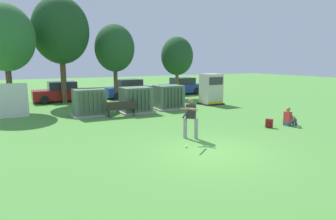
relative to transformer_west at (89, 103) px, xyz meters
name	(u,v)px	position (x,y,z in m)	size (l,w,h in m)	color
ground_plane	(208,151)	(2.30, -9.13, -0.79)	(96.00, 96.00, 0.00)	#51933D
transformer_west	(89,103)	(0.00, 0.00, 0.00)	(2.10, 1.70, 1.62)	#9E9B93
transformer_mid_west	(136,100)	(2.86, -0.32, 0.00)	(2.10, 1.70, 1.62)	#9E9B93
transformer_mid_east	(169,97)	(5.38, -0.04, 0.00)	(2.10, 1.70, 1.62)	#9E9B93
generator_enclosure	(211,89)	(9.21, 0.37, 0.35)	(1.60, 1.40, 2.30)	#262626
park_bench	(122,108)	(1.63, -1.21, -0.25)	(1.82, 0.50, 0.92)	#2D2823
batter	(191,116)	(2.63, -7.35, 0.19)	(1.29, 1.35, 1.74)	gray
sports_ball	(186,146)	(1.82, -8.38, -0.74)	(0.09, 0.09, 0.09)	white
seated_spectator	(289,118)	(8.48, -7.48, -0.41)	(0.73, 0.55, 0.96)	#384C75
backpack	(269,123)	(7.20, -7.38, -0.57)	(0.35, 0.38, 0.44)	maroon
tree_left	(5,38)	(-4.23, 3.97, 3.92)	(3.59, 3.59, 6.86)	#4C3828
tree_center_left	(61,31)	(-0.57, 6.05, 4.69)	(4.18, 4.18, 7.98)	brown
tree_center_right	(115,48)	(3.60, 6.16, 3.48)	(3.26, 3.26, 6.22)	brown
tree_right	(177,56)	(8.78, 4.90, 2.86)	(2.78, 2.78, 5.31)	brown
parked_car_leftmost	(61,92)	(-0.69, 7.05, -0.04)	(4.23, 1.98, 1.62)	maroon
parked_car_left_of_center	(128,89)	(4.98, 7.08, -0.04)	(4.35, 2.24, 1.62)	navy
parked_car_right_of_center	(181,87)	(10.51, 7.10, -0.04)	(4.21, 1.94, 1.62)	navy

